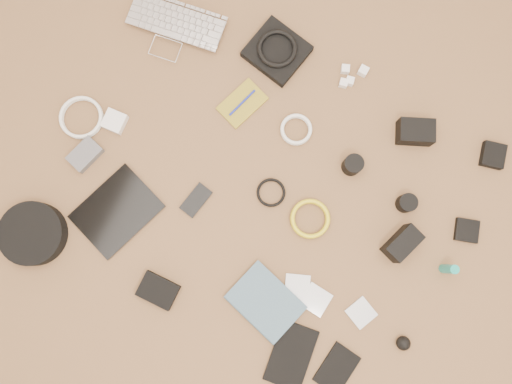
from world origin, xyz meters
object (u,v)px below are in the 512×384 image
at_px(dslr_camera, 415,132).
at_px(tablet, 117,211).
at_px(laptop, 172,34).
at_px(headphone_case, 33,234).
at_px(phone, 196,200).
at_px(paperback, 248,321).

distance_m(dslr_camera, tablet, 1.02).
relative_size(laptop, headphone_case, 1.60).
bearing_deg(tablet, phone, 54.19).
bearing_deg(dslr_camera, headphone_case, -161.71).
xyz_separation_m(laptop, headphone_case, (-0.07, -0.80, 0.02)).
height_order(laptop, phone, laptop).
bearing_deg(laptop, tablet, -86.49).
relative_size(tablet, headphone_case, 1.24).
distance_m(dslr_camera, phone, 0.76).
distance_m(laptop, headphone_case, 0.81).
distance_m(headphone_case, paperback, 0.75).
xyz_separation_m(tablet, paperback, (0.54, -0.12, 0.01)).
bearing_deg(phone, dslr_camera, 55.08).
relative_size(laptop, phone, 3.05).
xyz_separation_m(headphone_case, paperback, (0.74, 0.07, -0.02)).
xyz_separation_m(dslr_camera, tablet, (-0.76, -0.68, -0.03)).
height_order(dslr_camera, headphone_case, dslr_camera).
xyz_separation_m(laptop, tablet, (0.13, -0.62, -0.01)).
height_order(phone, paperback, paperback).
distance_m(tablet, paperback, 0.56).
relative_size(tablet, phone, 2.35).
xyz_separation_m(dslr_camera, headphone_case, (-0.95, -0.87, -0.00)).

